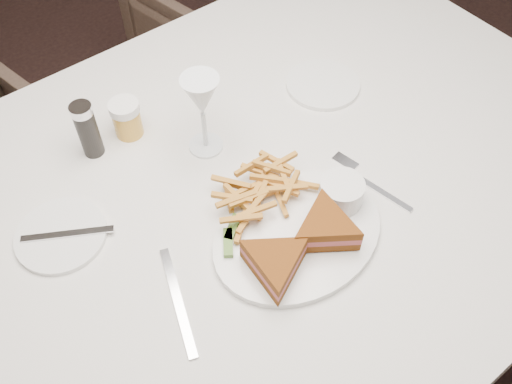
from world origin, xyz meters
name	(u,v)px	position (x,y,z in m)	size (l,w,h in m)	color
ground	(403,375)	(0.00, 0.00, 0.00)	(5.00, 5.00, 0.00)	black
table	(245,286)	(-0.33, 0.32, 0.38)	(1.55, 1.04, 0.75)	silver
chair_far	(125,102)	(-0.27, 1.13, 0.30)	(0.58, 0.54, 0.60)	#46352B
table_setting	(255,192)	(-0.32, 0.27, 0.79)	(0.78, 0.59, 0.18)	white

